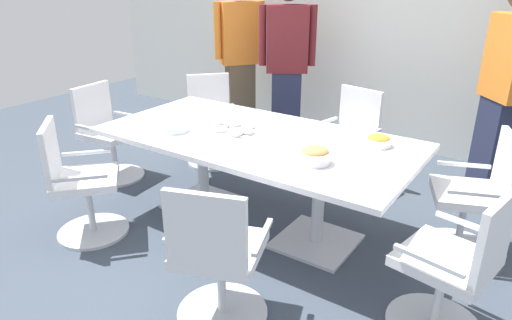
{
  "coord_description": "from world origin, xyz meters",
  "views": [
    {
      "loc": [
        1.84,
        -2.7,
        1.91
      ],
      "look_at": [
        0.0,
        0.0,
        0.55
      ],
      "focal_mm": 32.09,
      "sensor_mm": 36.0,
      "label": 1
    }
  ],
  "objects_px": {
    "office_chair_1": "(108,138)",
    "office_chair_3": "(217,262)",
    "office_chair_0": "(211,125)",
    "office_chair_6": "(348,144)",
    "snack_bowl_cookies": "(315,155)",
    "donut_platter": "(235,129)",
    "person_standing_1": "(287,63)",
    "conference_table": "(256,151)",
    "person_standing_0": "(240,56)",
    "office_chair_5": "(474,202)",
    "snack_bowl_chips_orange": "(378,141)",
    "plate_stack": "(175,128)",
    "person_standing_2": "(504,88)",
    "office_chair_2": "(79,187)",
    "office_chair_4": "(454,273)"
  },
  "relations": [
    {
      "from": "office_chair_6",
      "to": "plate_stack",
      "type": "height_order",
      "value": "office_chair_6"
    },
    {
      "from": "snack_bowl_cookies",
      "to": "person_standing_2",
      "type": "bearing_deg",
      "value": 66.64
    },
    {
      "from": "office_chair_1",
      "to": "office_chair_3",
      "type": "bearing_deg",
      "value": 59.75
    },
    {
      "from": "office_chair_6",
      "to": "person_standing_2",
      "type": "xyz_separation_m",
      "value": [
        1.13,
        0.57,
        0.57
      ]
    },
    {
      "from": "conference_table",
      "to": "snack_bowl_chips_orange",
      "type": "distance_m",
      "value": 0.91
    },
    {
      "from": "office_chair_6",
      "to": "person_standing_1",
      "type": "bearing_deg",
      "value": -15.77
    },
    {
      "from": "office_chair_0",
      "to": "office_chair_2",
      "type": "xyz_separation_m",
      "value": [
        0.13,
        -1.72,
        0.0
      ]
    },
    {
      "from": "snack_bowl_cookies",
      "to": "donut_platter",
      "type": "height_order",
      "value": "snack_bowl_cookies"
    },
    {
      "from": "office_chair_0",
      "to": "plate_stack",
      "type": "xyz_separation_m",
      "value": [
        0.56,
        -1.1,
        0.37
      ]
    },
    {
      "from": "office_chair_4",
      "to": "office_chair_6",
      "type": "xyz_separation_m",
      "value": [
        -1.28,
        1.5,
        0.0
      ]
    },
    {
      "from": "office_chair_2",
      "to": "office_chair_3",
      "type": "relative_size",
      "value": 1.0
    },
    {
      "from": "conference_table",
      "to": "person_standing_1",
      "type": "distance_m",
      "value": 1.78
    },
    {
      "from": "office_chair_3",
      "to": "donut_platter",
      "type": "xyz_separation_m",
      "value": [
        -0.66,
        1.06,
        0.36
      ]
    },
    {
      "from": "donut_platter",
      "to": "plate_stack",
      "type": "height_order",
      "value": "plate_stack"
    },
    {
      "from": "conference_table",
      "to": "office_chair_6",
      "type": "distance_m",
      "value": 1.15
    },
    {
      "from": "office_chair_1",
      "to": "person_standing_1",
      "type": "distance_m",
      "value": 2.03
    },
    {
      "from": "conference_table",
      "to": "office_chair_5",
      "type": "height_order",
      "value": "office_chair_5"
    },
    {
      "from": "conference_table",
      "to": "office_chair_1",
      "type": "relative_size",
      "value": 2.64
    },
    {
      "from": "person_standing_0",
      "to": "person_standing_2",
      "type": "height_order",
      "value": "same"
    },
    {
      "from": "office_chair_5",
      "to": "snack_bowl_chips_orange",
      "type": "height_order",
      "value": "office_chair_5"
    },
    {
      "from": "office_chair_0",
      "to": "donut_platter",
      "type": "distance_m",
      "value": 1.3
    },
    {
      "from": "office_chair_2",
      "to": "office_chair_1",
      "type": "bearing_deg",
      "value": 172.0
    },
    {
      "from": "office_chair_0",
      "to": "office_chair_6",
      "type": "relative_size",
      "value": 1.0
    },
    {
      "from": "conference_table",
      "to": "plate_stack",
      "type": "distance_m",
      "value": 0.65
    },
    {
      "from": "office_chair_2",
      "to": "snack_bowl_chips_orange",
      "type": "bearing_deg",
      "value": 75.1
    },
    {
      "from": "office_chair_4",
      "to": "snack_bowl_chips_orange",
      "type": "distance_m",
      "value": 1.1
    },
    {
      "from": "person_standing_0",
      "to": "office_chair_3",
      "type": "bearing_deg",
      "value": 69.47
    },
    {
      "from": "office_chair_3",
      "to": "snack_bowl_chips_orange",
      "type": "xyz_separation_m",
      "value": [
        0.38,
        1.37,
        0.38
      ]
    },
    {
      "from": "office_chair_1",
      "to": "person_standing_0",
      "type": "relative_size",
      "value": 0.49
    },
    {
      "from": "office_chair_4",
      "to": "office_chair_5",
      "type": "xyz_separation_m",
      "value": [
        -0.07,
        0.94,
        0.0
      ]
    },
    {
      "from": "office_chair_1",
      "to": "person_standing_2",
      "type": "distance_m",
      "value": 3.62
    },
    {
      "from": "office_chair_5",
      "to": "person_standing_2",
      "type": "height_order",
      "value": "person_standing_2"
    },
    {
      "from": "office_chair_6",
      "to": "donut_platter",
      "type": "relative_size",
      "value": 2.68
    },
    {
      "from": "office_chair_5",
      "to": "donut_platter",
      "type": "distance_m",
      "value": 1.81
    },
    {
      "from": "person_standing_2",
      "to": "snack_bowl_chips_orange",
      "type": "height_order",
      "value": "person_standing_2"
    },
    {
      "from": "plate_stack",
      "to": "person_standing_2",
      "type": "bearing_deg",
      "value": 43.96
    },
    {
      "from": "office_chair_1",
      "to": "plate_stack",
      "type": "xyz_separation_m",
      "value": [
        1.13,
        -0.22,
        0.37
      ]
    },
    {
      "from": "person_standing_1",
      "to": "snack_bowl_cookies",
      "type": "xyz_separation_m",
      "value": [
        1.31,
        -1.83,
        -0.17
      ]
    },
    {
      "from": "conference_table",
      "to": "person_standing_0",
      "type": "height_order",
      "value": "person_standing_0"
    },
    {
      "from": "office_chair_4",
      "to": "office_chair_5",
      "type": "distance_m",
      "value": 0.94
    },
    {
      "from": "person_standing_1",
      "to": "donut_platter",
      "type": "bearing_deg",
      "value": 75.22
    },
    {
      "from": "snack_bowl_chips_orange",
      "to": "plate_stack",
      "type": "xyz_separation_m",
      "value": [
        -1.42,
        -0.58,
        -0.01
      ]
    },
    {
      "from": "office_chair_0",
      "to": "snack_bowl_chips_orange",
      "type": "height_order",
      "value": "office_chair_0"
    },
    {
      "from": "office_chair_1",
      "to": "snack_bowl_cookies",
      "type": "distance_m",
      "value": 2.36
    },
    {
      "from": "office_chair_3",
      "to": "person_standing_2",
      "type": "bearing_deg",
      "value": 50.95
    },
    {
      "from": "office_chair_3",
      "to": "person_standing_2",
      "type": "xyz_separation_m",
      "value": [
        0.97,
        2.72,
        0.57
      ]
    },
    {
      "from": "office_chair_1",
      "to": "office_chair_2",
      "type": "bearing_deg",
      "value": 34.67
    },
    {
      "from": "office_chair_1",
      "to": "snack_bowl_chips_orange",
      "type": "height_order",
      "value": "office_chair_1"
    },
    {
      "from": "office_chair_6",
      "to": "person_standing_1",
      "type": "xyz_separation_m",
      "value": [
        -0.99,
        0.52,
        0.57
      ]
    },
    {
      "from": "office_chair_1",
      "to": "snack_bowl_chips_orange",
      "type": "distance_m",
      "value": 2.6
    }
  ]
}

